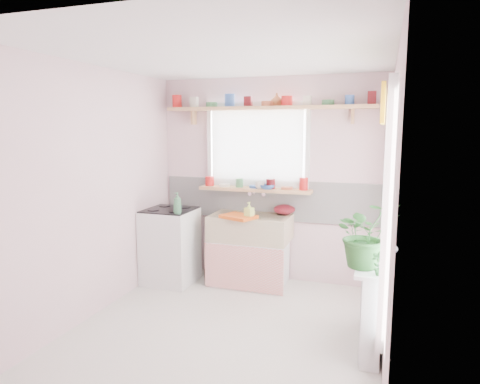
% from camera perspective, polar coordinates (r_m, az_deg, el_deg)
% --- Properties ---
extents(room, '(3.20, 3.20, 3.20)m').
position_cam_1_polar(room, '(4.44, 9.77, 1.72)').
color(room, silver).
rests_on(room, ground).
extents(sink_unit, '(0.95, 0.65, 1.11)m').
position_cam_1_polar(sink_unit, '(5.22, 1.36, -7.64)').
color(sink_unit, white).
rests_on(sink_unit, ground).
extents(cooker, '(0.58, 0.58, 0.93)m').
position_cam_1_polar(cooker, '(5.35, -9.26, -7.04)').
color(cooker, white).
rests_on(cooker, ground).
extents(radiator_ledge, '(0.22, 0.95, 0.78)m').
position_cam_1_polar(radiator_ledge, '(3.99, 17.23, -13.81)').
color(radiator_ledge, white).
rests_on(radiator_ledge, ground).
extents(windowsill, '(1.40, 0.22, 0.04)m').
position_cam_1_polar(windowsill, '(5.25, 1.99, 0.35)').
color(windowsill, tan).
rests_on(windowsill, room).
extents(pine_shelf, '(2.52, 0.24, 0.04)m').
position_cam_1_polar(pine_shelf, '(5.15, 3.65, 11.11)').
color(pine_shelf, tan).
rests_on(pine_shelf, room).
extents(shelf_crockery, '(2.47, 0.11, 0.12)m').
position_cam_1_polar(shelf_crockery, '(5.15, 3.66, 11.95)').
color(shelf_crockery, red).
rests_on(shelf_crockery, pine_shelf).
extents(sill_crockery, '(1.35, 0.11, 0.12)m').
position_cam_1_polar(sill_crockery, '(5.24, 1.82, 1.17)').
color(sill_crockery, red).
rests_on(sill_crockery, windowsill).
extents(dish_tray, '(0.45, 0.40, 0.04)m').
position_cam_1_polar(dish_tray, '(4.96, -0.19, -3.31)').
color(dish_tray, '#E85A14').
rests_on(dish_tray, sink_unit).
extents(colander, '(0.29, 0.29, 0.12)m').
position_cam_1_polar(colander, '(5.21, 5.94, -2.32)').
color(colander, maroon).
rests_on(colander, sink_unit).
extents(jade_plant, '(0.62, 0.58, 0.54)m').
position_cam_1_polar(jade_plant, '(3.58, 16.39, -5.40)').
color(jade_plant, '#255C24').
rests_on(jade_plant, radiator_ledge).
extents(fruit_bowl, '(0.35, 0.35, 0.08)m').
position_cam_1_polar(fruit_bowl, '(4.00, 18.01, -7.44)').
color(fruit_bowl, silver).
rests_on(fruit_bowl, radiator_ledge).
extents(herb_pot, '(0.12, 0.10, 0.19)m').
position_cam_1_polar(herb_pot, '(3.45, 17.93, -9.08)').
color(herb_pot, '#29682F').
rests_on(herb_pot, radiator_ledge).
extents(soap_bottle_sink, '(0.11, 0.11, 0.20)m').
position_cam_1_polar(soap_bottle_sink, '(4.91, 1.23, -2.49)').
color(soap_bottle_sink, '#DBF06B').
rests_on(soap_bottle_sink, sink_unit).
extents(sill_cup, '(0.11, 0.11, 0.09)m').
position_cam_1_polar(sill_cup, '(5.16, 2.64, 0.91)').
color(sill_cup, beige).
rests_on(sill_cup, windowsill).
extents(sill_bowl, '(0.21, 0.21, 0.05)m').
position_cam_1_polar(sill_bowl, '(5.14, 3.63, 0.69)').
color(sill_bowl, '#3159A0').
rests_on(sill_bowl, windowsill).
extents(shelf_vase, '(0.16, 0.16, 0.15)m').
position_cam_1_polar(shelf_vase, '(5.19, 4.92, 12.16)').
color(shelf_vase, '#A25A31').
rests_on(shelf_vase, pine_shelf).
extents(cooker_bottle, '(0.12, 0.13, 0.25)m').
position_cam_1_polar(cooker_bottle, '(4.93, -8.35, -1.46)').
color(cooker_bottle, '#38714A').
rests_on(cooker_bottle, cooker).
extents(fruit, '(0.20, 0.14, 0.10)m').
position_cam_1_polar(fruit, '(3.99, 18.14, -6.57)').
color(fruit, orange).
rests_on(fruit, fruit_bowl).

